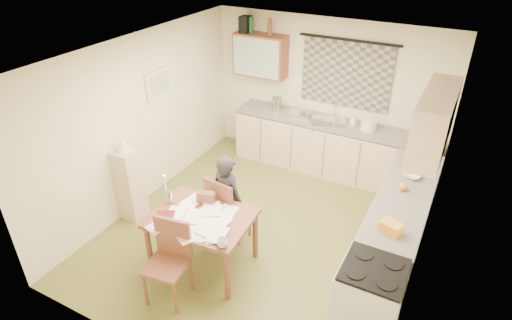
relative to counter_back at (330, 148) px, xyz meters
The scene contains 44 objects.
floor 2.02m from the counter_back, 96.92° to the right, with size 4.00×4.50×0.02m, color brown.
ceiling 2.85m from the counter_back, 96.92° to the right, with size 4.00×4.50×0.02m, color white.
wall_back 0.89m from the counter_back, 127.38° to the left, with size 4.00×0.02×2.50m, color beige.
wall_front 4.29m from the counter_back, 93.22° to the right, with size 4.00×0.02×2.50m, color beige.
wall_left 3.08m from the counter_back, 139.05° to the right, with size 0.02×4.50×2.50m, color beige.
wall_right 2.75m from the counter_back, 47.72° to the right, with size 0.02×4.50×2.50m, color beige.
window_blind 1.23m from the counter_back, 76.83° to the left, with size 1.45×0.03×1.05m, color #324A6B.
curtain_rod 1.77m from the counter_back, 75.82° to the left, with size 0.04×0.04×1.60m, color black.
wall_cabinet 1.94m from the counter_back, behind, with size 0.90×0.34×0.70m, color brown.
wall_cabinet_glass 1.93m from the counter_back, behind, with size 0.84×0.02×0.64m, color #99B2A5.
upper_cabinet_right 2.54m from the counter_back, 41.31° to the right, with size 0.34×1.30×0.70m, color #CDAA8A.
framed_print 2.97m from the counter_back, 144.92° to the right, with size 0.04×0.50×0.40m, color #ECE2C7.
print_canvas 2.95m from the counter_back, 144.61° to the right, with size 0.01×0.42×0.32m, color beige.
counter_back is the anchor object (origin of this frame).
counter_right 2.35m from the counter_back, 51.43° to the right, with size 0.62×2.95×0.92m.
stove 3.35m from the counter_back, 64.06° to the right, with size 0.62×0.62×0.96m.
sink 0.43m from the counter_back, behind, with size 0.55×0.45×0.10m, color silver.
tap 0.63m from the counter_back, 96.29° to the left, with size 0.03×0.03×0.28m, color silver.
dish_rack 0.75m from the counter_back, behind, with size 0.35×0.30×0.06m, color silver.
kettle 1.16m from the counter_back, behind, with size 0.18×0.18×0.24m, color silver.
mixing_bowl 0.80m from the counter_back, ahead, with size 0.24×0.24×0.16m, color white.
soap_bottle 0.65m from the counter_back, ahead, with size 0.09×0.09×0.17m, color white.
bowl 1.91m from the counter_back, 37.59° to the right, with size 0.27×0.27×0.05m, color white.
orange_bag 2.82m from the counter_back, 58.05° to the right, with size 0.22×0.16×0.12m, color gold.
fruit_orange 2.11m from the counter_back, 46.34° to the right, with size 0.10×0.10×0.10m, color gold.
speaker 2.48m from the counter_back, behind, with size 0.16×0.20×0.26m, color black.
bottle_green 2.41m from the counter_back, behind, with size 0.07×0.07×0.26m, color #195926.
bottle_brown 2.20m from the counter_back, behind, with size 0.07×0.07×0.26m, color brown.
dining_table 2.95m from the counter_back, 101.74° to the right, with size 1.23×0.97×0.75m.
chair_far 2.39m from the counter_back, 104.32° to the right, with size 0.51×0.51×0.99m.
chair_near 3.57m from the counter_back, 100.67° to the right, with size 0.50×0.50×0.98m.
person 2.43m from the counter_back, 103.49° to the right, with size 0.54×0.43×1.31m, color black.
shelf_stand 3.28m from the counter_back, 129.25° to the right, with size 0.32×0.30×1.08m, color #CDAA8A.
lampshade 3.37m from the counter_back, 129.25° to the right, with size 0.20×0.20×0.22m, color #ECE2C7.
letter_rack 2.76m from the counter_back, 104.77° to the right, with size 0.22×0.10×0.16m, color brown.
mug 3.24m from the counter_back, 91.83° to the right, with size 0.16×0.16×0.10m, color white.
magazine 3.38m from the counter_back, 108.15° to the right, with size 0.33×0.36×0.03m, color maroon.
book 3.18m from the counter_back, 107.70° to the right, with size 0.22×0.28×0.02m, color gold.
orange_box 3.36m from the counter_back, 105.69° to the right, with size 0.12×0.08×0.04m, color gold.
eyeglasses 3.20m from the counter_back, 97.40° to the right, with size 0.13×0.04×0.02m, color black.
candle_holder 3.07m from the counter_back, 110.69° to the right, with size 0.06×0.06×0.18m, color silver.
candle 3.13m from the counter_back, 111.56° to the right, with size 0.02×0.02×0.22m, color white.
candle_flame 3.17m from the counter_back, 111.06° to the right, with size 0.02×0.02×0.02m, color #FFCC66.
papers 3.05m from the counter_back, 101.17° to the right, with size 0.94×0.92×0.03m.
Camera 1 is at (2.10, -4.21, 3.86)m, focal length 30.00 mm.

